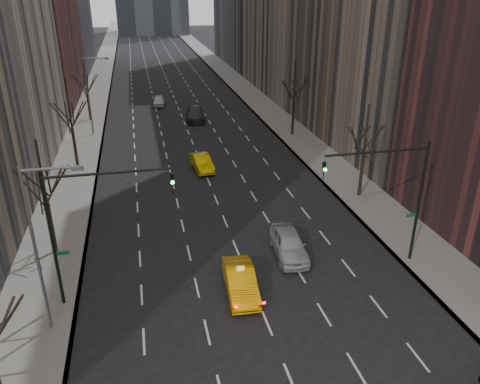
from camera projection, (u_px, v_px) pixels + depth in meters
sidewalk_left at (97, 92)px, 77.83m from camera, size 4.50×320.00×0.15m
sidewalk_right at (240, 85)px, 82.67m from camera, size 4.50×320.00×0.15m
tree_lw_b at (47, 203)px, 30.06m from camera, size 3.36×3.50×7.82m
tree_lw_c at (72, 129)px, 44.18m from camera, size 3.36×3.50×8.74m
tree_lw_d at (87, 94)px, 60.41m from camera, size 3.36×3.50×7.36m
tree_rw_b at (363, 155)px, 38.36m from camera, size 3.36×3.50×7.82m
tree_rw_c at (294, 102)px, 54.27m from camera, size 3.36×3.50×8.74m
traffic_mast_left at (82, 215)px, 24.56m from camera, size 6.69×0.39×8.00m
traffic_mast_right at (397, 186)px, 28.15m from camera, size 6.69×0.39×8.00m
streetlight_near at (41, 235)px, 22.38m from camera, size 2.83×0.22×9.00m
streetlight_far at (91, 88)px, 53.57m from camera, size 2.83×0.22×9.00m
taxi_sedan at (240, 281)px, 27.21m from camera, size 1.92×4.80×1.55m
silver_sedan_ahead at (289, 244)px, 30.97m from camera, size 2.37×5.07×1.68m
far_taxi at (202, 163)px, 45.30m from camera, size 2.01×4.60×1.47m
far_suv_grey at (195, 114)px, 61.82m from camera, size 2.81×6.08×1.72m
far_car_white at (159, 101)px, 69.26m from camera, size 2.05×4.29×1.41m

